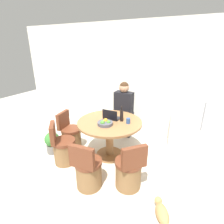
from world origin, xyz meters
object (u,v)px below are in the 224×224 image
at_px(chair_left_side, 71,136).
at_px(laptop, 111,117).
at_px(chair_near_right_corner, 129,172).
at_px(cat, 162,212).
at_px(dining_table, 110,130).
at_px(chair_near_camera, 88,172).
at_px(bottle, 122,115).
at_px(potted_plant, 52,142).
at_px(refrigerator, 192,113).
at_px(chair_near_left_corner, 63,149).
at_px(person_seated, 124,108).
at_px(fruit_bowl, 105,123).

distance_m(chair_left_side, laptop, 1.02).
xyz_separation_m(chair_near_right_corner, cat, (0.58, -0.30, -0.19)).
bearing_deg(chair_left_side, dining_table, -90.00).
bearing_deg(laptop, chair_near_camera, 96.65).
bearing_deg(chair_near_right_corner, chair_near_camera, -20.67).
bearing_deg(bottle, potted_plant, -157.48).
xyz_separation_m(chair_near_camera, bottle, (0.10, 0.99, 0.59)).
bearing_deg(bottle, cat, -44.26).
height_order(chair_near_right_corner, cat, chair_near_right_corner).
height_order(refrigerator, chair_near_right_corner, refrigerator).
height_order(chair_near_right_corner, laptop, laptop).
distance_m(chair_near_camera, laptop, 1.12).
height_order(chair_near_left_corner, laptop, laptop).
relative_size(chair_left_side, person_seated, 0.60).
bearing_deg(person_seated, laptop, 93.07).
distance_m(chair_near_camera, cat, 1.15).
relative_size(chair_near_left_corner, laptop, 2.64).
bearing_deg(bottle, laptop, 179.73).
distance_m(chair_near_right_corner, person_seated, 1.65).
bearing_deg(chair_near_right_corner, cat, 105.00).
bearing_deg(cat, dining_table, 23.81).
bearing_deg(fruit_bowl, chair_left_side, 176.41).
bearing_deg(chair_near_camera, refrigerator, -131.15).
height_order(person_seated, cat, person_seated).
distance_m(chair_left_side, person_seated, 1.33).
bearing_deg(chair_left_side, laptop, -82.34).
distance_m(cat, potted_plant, 2.38).
relative_size(laptop, cat, 0.78).
xyz_separation_m(chair_left_side, chair_near_left_corner, (0.20, -0.45, 0.00)).
bearing_deg(chair_left_side, bottle, -85.43).
bearing_deg(cat, chair_near_left_corner, 50.24).
distance_m(fruit_bowl, bottle, 0.36).
xyz_separation_m(chair_near_right_corner, bottle, (-0.45, 0.71, 0.59)).
relative_size(chair_near_left_corner, chair_near_camera, 1.00).
relative_size(refrigerator, chair_near_left_corner, 2.12).
relative_size(chair_near_right_corner, laptop, 2.64).
xyz_separation_m(dining_table, chair_near_left_corner, (-0.66, -0.57, -0.28)).
height_order(chair_left_side, potted_plant, chair_left_side).
height_order(dining_table, chair_left_side, chair_left_side).
bearing_deg(potted_plant, dining_table, 20.96).
bearing_deg(potted_plant, chair_near_camera, -20.62).
height_order(fruit_bowl, bottle, bottle).
relative_size(refrigerator, chair_near_right_corner, 2.12).
distance_m(refrigerator, chair_left_side, 2.49).
height_order(laptop, bottle, bottle).
xyz_separation_m(chair_near_camera, potted_plant, (-1.20, 0.45, -0.05)).
relative_size(chair_near_right_corner, bottle, 2.78).
relative_size(fruit_bowl, cat, 0.70).
bearing_deg(laptop, chair_near_left_corner, 46.94).
distance_m(chair_left_side, cat, 2.24).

